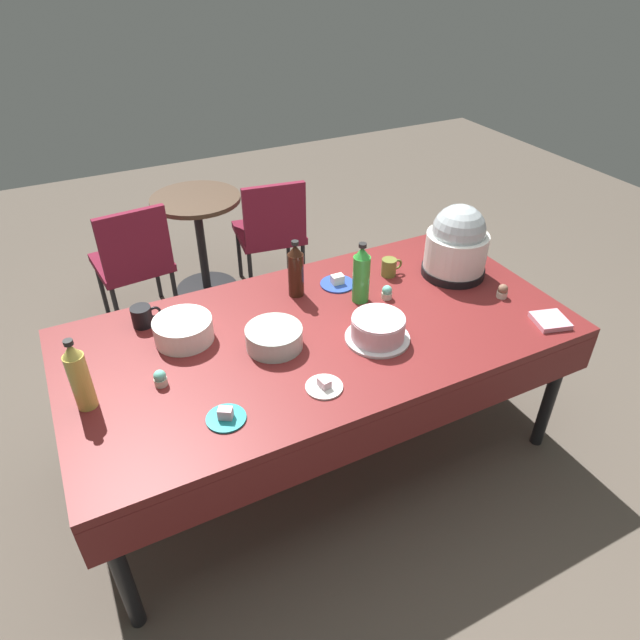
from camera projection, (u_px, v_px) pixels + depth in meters
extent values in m
plane|color=brown|center=(320.00, 447.00, 2.88)|extent=(9.00, 9.00, 0.00)
cube|color=maroon|center=(320.00, 333.00, 2.46)|extent=(2.20, 1.10, 0.04)
cylinder|color=black|center=(120.00, 569.00, 1.96)|extent=(0.06, 0.06, 0.71)
cylinder|color=black|center=(552.00, 390.00, 2.71)|extent=(0.06, 0.06, 0.71)
cylinder|color=black|center=(82.00, 402.00, 2.65)|extent=(0.06, 0.06, 0.71)
cylinder|color=black|center=(435.00, 297.00, 3.40)|extent=(0.06, 0.06, 0.71)
cube|color=maroon|center=(385.00, 432.00, 2.13)|extent=(2.20, 0.01, 0.18)
cube|color=maroon|center=(273.00, 295.00, 2.92)|extent=(2.20, 0.01, 0.18)
cylinder|color=silver|center=(377.00, 338.00, 2.39)|extent=(0.28, 0.28, 0.01)
cylinder|color=beige|center=(378.00, 328.00, 2.36)|extent=(0.23, 0.23, 0.09)
cylinder|color=silver|center=(379.00, 318.00, 2.33)|extent=(0.22, 0.22, 0.01)
cylinder|color=black|center=(453.00, 270.00, 2.83)|extent=(0.32, 0.32, 0.04)
cylinder|color=white|center=(456.00, 251.00, 2.77)|extent=(0.30, 0.30, 0.18)
sphere|color=#B2BCC1|center=(459.00, 231.00, 2.71)|extent=(0.26, 0.26, 0.26)
cylinder|color=#B2C6BC|center=(274.00, 337.00, 2.33)|extent=(0.24, 0.24, 0.09)
cylinder|color=silver|center=(183.00, 330.00, 2.36)|extent=(0.25, 0.25, 0.10)
cylinder|color=teal|center=(226.00, 418.00, 2.00)|extent=(0.15, 0.15, 0.01)
cube|color=beige|center=(225.00, 413.00, 1.99)|extent=(0.06, 0.06, 0.04)
cylinder|color=#2D4CB2|center=(337.00, 284.00, 2.75)|extent=(0.17, 0.17, 0.01)
cube|color=white|center=(337.00, 279.00, 2.74)|extent=(0.06, 0.04, 0.04)
cylinder|color=white|center=(324.00, 387.00, 2.14)|extent=(0.15, 0.15, 0.01)
cube|color=beige|center=(324.00, 383.00, 2.13)|extent=(0.04, 0.06, 0.03)
cylinder|color=beige|center=(161.00, 382.00, 2.15)|extent=(0.05, 0.05, 0.03)
sphere|color=#6BC6B2|center=(160.00, 376.00, 2.13)|extent=(0.05, 0.05, 0.05)
cylinder|color=beige|center=(502.00, 294.00, 2.66)|extent=(0.05, 0.05, 0.03)
sphere|color=brown|center=(503.00, 289.00, 2.64)|extent=(0.05, 0.05, 0.05)
cylinder|color=beige|center=(387.00, 295.00, 2.65)|extent=(0.05, 0.05, 0.03)
sphere|color=#6BC6B2|center=(387.00, 290.00, 2.63)|extent=(0.05, 0.05, 0.05)
cylinder|color=gold|center=(81.00, 381.00, 2.00)|extent=(0.07, 0.07, 0.23)
cone|color=gold|center=(71.00, 350.00, 1.92)|extent=(0.07, 0.07, 0.05)
cylinder|color=black|center=(68.00, 342.00, 1.90)|extent=(0.03, 0.03, 0.02)
cylinder|color=green|center=(361.00, 279.00, 2.58)|extent=(0.08, 0.08, 0.23)
cone|color=green|center=(362.00, 252.00, 2.50)|extent=(0.07, 0.07, 0.05)
cylinder|color=black|center=(363.00, 245.00, 2.48)|extent=(0.04, 0.04, 0.02)
cylinder|color=#33190F|center=(296.00, 275.00, 2.62)|extent=(0.07, 0.07, 0.21)
cone|color=#33190F|center=(295.00, 250.00, 2.55)|extent=(0.07, 0.07, 0.05)
cylinder|color=black|center=(295.00, 243.00, 2.53)|extent=(0.03, 0.03, 0.02)
cylinder|color=black|center=(142.00, 316.00, 2.45)|extent=(0.09, 0.09, 0.09)
torus|color=black|center=(155.00, 312.00, 2.47)|extent=(0.06, 0.01, 0.06)
cylinder|color=olive|center=(389.00, 267.00, 2.81)|extent=(0.07, 0.07, 0.09)
torus|color=olive|center=(397.00, 264.00, 2.82)|extent=(0.06, 0.01, 0.06)
cube|color=pink|center=(550.00, 321.00, 2.48)|extent=(0.17, 0.17, 0.02)
cube|color=maroon|center=(132.00, 262.00, 3.60)|extent=(0.48, 0.48, 0.05)
cube|color=maroon|center=(135.00, 243.00, 3.33)|extent=(0.42, 0.08, 0.40)
cylinder|color=black|center=(157.00, 272.00, 3.94)|extent=(0.03, 0.03, 0.40)
cylinder|color=black|center=(102.00, 287.00, 3.78)|extent=(0.03, 0.03, 0.40)
cylinder|color=black|center=(176.00, 297.00, 3.68)|extent=(0.03, 0.03, 0.40)
cylinder|color=black|center=(118.00, 314.00, 3.51)|extent=(0.03, 0.03, 0.40)
cube|color=maroon|center=(269.00, 233.00, 3.95)|extent=(0.50, 0.50, 0.05)
cube|color=maroon|center=(275.00, 214.00, 3.66)|extent=(0.42, 0.10, 0.40)
cylinder|color=black|center=(288.00, 245.00, 4.28)|extent=(0.03, 0.03, 0.40)
cylinder|color=black|center=(239.00, 253.00, 4.17)|extent=(0.03, 0.03, 0.40)
cylinder|color=black|center=(303.00, 269.00, 3.98)|extent=(0.03, 0.03, 0.40)
cylinder|color=black|center=(251.00, 278.00, 3.88)|extent=(0.03, 0.03, 0.40)
cylinder|color=#473323|center=(195.00, 199.00, 3.73)|extent=(0.60, 0.60, 0.03)
cylinder|color=black|center=(202.00, 246.00, 3.93)|extent=(0.06, 0.06, 0.67)
cylinder|color=black|center=(207.00, 288.00, 4.13)|extent=(0.44, 0.44, 0.02)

